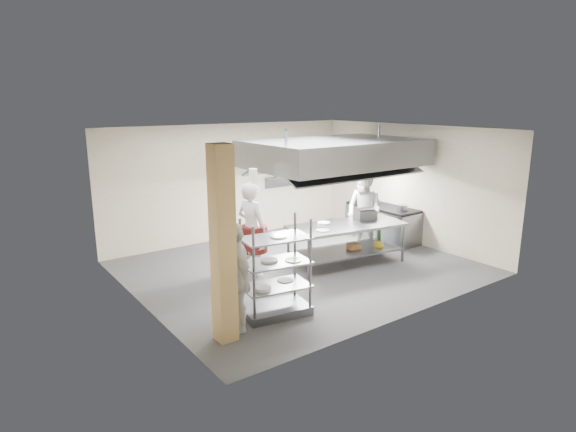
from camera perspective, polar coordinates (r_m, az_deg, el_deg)
floor at (r=10.63m, az=1.48°, el=-6.12°), size 7.00×7.00×0.00m
ceiling at (r=10.02m, az=1.59°, el=10.24°), size 7.00×7.00×0.00m
wall_back at (r=12.69m, az=-6.75°, el=4.05°), size 7.00×0.00×7.00m
wall_left at (r=8.61m, az=-17.30°, el=-1.07°), size 0.00×6.00×6.00m
wall_right at (r=12.63m, az=14.27°, el=3.67°), size 0.00×6.00×6.00m
column at (r=7.14m, az=-7.72°, el=-3.54°), size 0.30×0.30×3.00m
exhaust_hood at (r=11.21m, az=5.63°, el=7.46°), size 4.00×2.50×0.60m
hood_strip_a at (r=10.68m, az=1.95°, el=5.48°), size 1.60×0.12×0.04m
hood_strip_b at (r=11.86m, az=8.88°, el=6.14°), size 1.60×0.12×0.04m
wall_shelf at (r=13.52m, az=0.26°, el=4.73°), size 1.50×0.28×0.04m
island at (r=10.83m, az=6.94°, el=-3.31°), size 2.75×1.49×0.91m
island_worktop at (r=10.71m, az=7.01°, el=-1.14°), size 2.75×1.49×0.06m
island_undershelf at (r=10.87m, az=6.92°, el=-4.09°), size 2.53×1.35×0.04m
pass_rack at (r=8.12m, az=-1.47°, el=-6.13°), size 1.22×0.83×1.69m
cooking_range at (r=12.86m, az=11.09°, el=-0.91°), size 0.80×2.00×0.84m
range_top at (r=12.76m, az=11.18°, el=1.05°), size 0.78×1.96×0.06m
chef_head at (r=9.95m, az=-4.32°, el=-1.57°), size 0.64×0.82×1.98m
chef_line at (r=11.68m, az=9.00°, el=0.55°), size 0.82×1.01×1.96m
chef_plating at (r=7.64m, az=-6.27°, el=-7.23°), size 0.59×1.09×1.77m
griddle at (r=11.21m, az=9.10°, el=0.19°), size 0.52×0.45×0.22m
wicker_basket at (r=10.95m, az=7.81°, el=-3.55°), size 0.32×0.25×0.12m
stockpot at (r=12.79m, az=10.35°, el=1.62°), size 0.23×0.23×0.16m
plate_stack at (r=8.23m, az=-1.46°, el=-8.11°), size 0.28×0.28×0.05m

